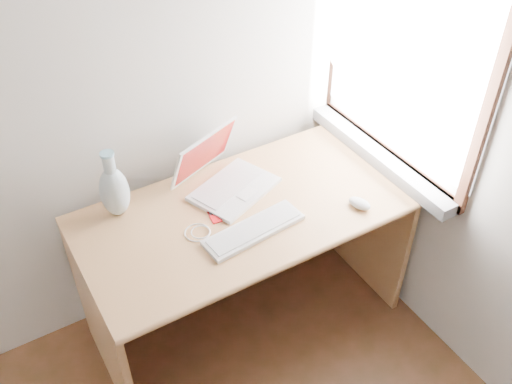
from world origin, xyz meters
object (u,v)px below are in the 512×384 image
desk (236,233)px  vase (114,190)px  laptop (229,175)px  external_keyboard (254,230)px

desk → vase: 0.61m
laptop → vase: 0.50m
external_keyboard → vase: vase is taller
external_keyboard → desk: bearing=74.8°
desk → laptop: (0.02, 0.09, 0.28)m
external_keyboard → vase: 0.60m
vase → external_keyboard: bearing=-42.0°
laptop → external_keyboard: size_ratio=0.98×
laptop → external_keyboard: laptop is taller
external_keyboard → vase: (-0.43, 0.39, 0.12)m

